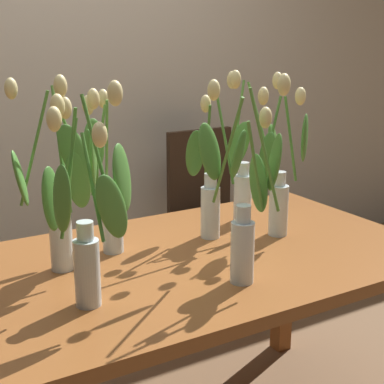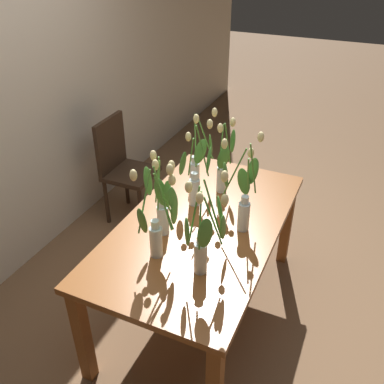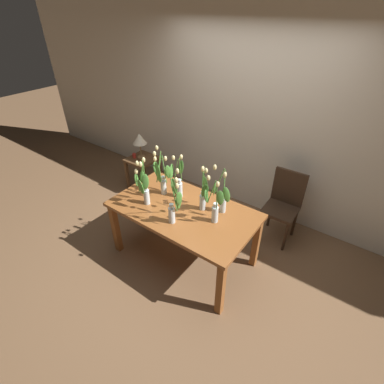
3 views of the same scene
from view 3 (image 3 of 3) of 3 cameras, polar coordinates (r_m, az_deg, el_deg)
The scene contains 14 objects.
ground_plane at distance 3.63m, azimuth -1.56°, elevation -12.66°, with size 18.00×18.00×0.00m, color brown.
room_wall_rear at distance 4.00m, azimuth 11.73°, elevation 14.52°, with size 9.00×0.10×2.70m, color beige.
dining_table at distance 3.19m, azimuth -1.74°, elevation -4.66°, with size 1.60×0.90×0.74m.
tulip_vase_0 at distance 3.03m, azimuth 2.28°, elevation -0.77°, with size 0.18×0.19×0.58m.
tulip_vase_1 at distance 2.86m, azimuth 4.49°, elevation -3.11°, with size 0.22×0.13×0.53m.
tulip_vase_2 at distance 3.25m, azimuth -6.08°, elevation 2.95°, with size 0.27×0.18×0.59m.
tulip_vase_3 at distance 2.83m, azimuth -3.60°, elevation -2.65°, with size 0.22×0.20×0.59m.
tulip_vase_4 at distance 3.24m, azimuth -2.69°, elevation 1.97°, with size 0.13×0.18×0.52m.
tulip_vase_5 at distance 3.11m, azimuth -9.60°, elevation 0.93°, with size 0.22×0.20×0.59m.
tulip_vase_6 at distance 2.99m, azimuth 6.02°, elevation -1.34°, with size 0.25×0.16×0.57m.
dining_chair at distance 3.77m, azimuth 17.83°, elevation -1.99°, with size 0.41×0.41×0.93m.
side_table at distance 4.68m, azimuth -9.79°, elevation 5.39°, with size 0.44×0.44×0.55m.
table_lamp at distance 4.53m, azimuth -10.45°, elevation 10.31°, with size 0.22×0.22×0.40m.
pillar_candle at distance 4.65m, azimuth -11.47°, elevation 7.14°, with size 0.06×0.06×0.07m, color #B72D23.
Camera 3 is at (1.54, -1.95, 2.65)m, focal length 26.68 mm.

